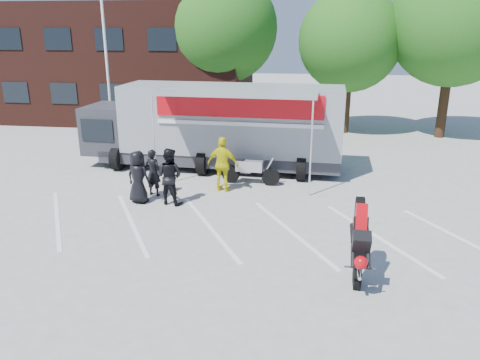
% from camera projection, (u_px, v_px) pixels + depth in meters
% --- Properties ---
extents(ground, '(100.00, 100.00, 0.00)m').
position_uv_depth(ground, '(195.00, 241.00, 12.86)').
color(ground, '#AAAAA4').
rests_on(ground, ground).
extents(parking_bay_lines, '(18.09, 13.33, 0.01)m').
position_uv_depth(parking_bay_lines, '(203.00, 226.00, 13.79)').
color(parking_bay_lines, white).
rests_on(parking_bay_lines, ground).
extents(office_building, '(18.00, 8.00, 7.00)m').
position_uv_depth(office_building, '(107.00, 62.00, 30.06)').
color(office_building, '#3F1B14').
rests_on(office_building, ground).
extents(flagpole, '(1.61, 0.12, 8.00)m').
position_uv_depth(flagpole, '(110.00, 40.00, 21.54)').
color(flagpole, white).
rests_on(flagpole, ground).
extents(tree_left, '(6.12, 6.12, 8.64)m').
position_uv_depth(tree_left, '(223.00, 28.00, 26.46)').
color(tree_left, '#382314').
rests_on(tree_left, ground).
extents(tree_mid, '(5.44, 5.44, 7.68)m').
position_uv_depth(tree_mid, '(350.00, 41.00, 24.77)').
color(tree_mid, '#382314').
rests_on(tree_mid, ground).
extents(tree_right, '(6.46, 6.46, 9.12)m').
position_uv_depth(tree_right, '(454.00, 22.00, 23.33)').
color(tree_right, '#382314').
rests_on(tree_right, ground).
extents(transporter_truck, '(10.97, 5.66, 3.42)m').
position_uv_depth(transporter_truck, '(221.00, 168.00, 19.58)').
color(transporter_truck, gray).
rests_on(transporter_truck, ground).
extents(parked_motorcycle, '(2.28, 0.92, 1.17)m').
position_uv_depth(parked_motorcycle, '(251.00, 184.00, 17.57)').
color(parked_motorcycle, '#B6B6BB').
rests_on(parked_motorcycle, ground).
extents(stunt_bike_rider, '(0.92, 1.84, 2.12)m').
position_uv_depth(stunt_bike_rider, '(355.00, 272.00, 11.23)').
color(stunt_bike_rider, black).
rests_on(stunt_bike_rider, ground).
extents(spectator_leather_a, '(0.99, 0.80, 1.77)m').
position_uv_depth(spectator_leather_a, '(138.00, 177.00, 15.47)').
color(spectator_leather_a, black).
rests_on(spectator_leather_a, ground).
extents(spectator_leather_b, '(0.68, 0.53, 1.65)m').
position_uv_depth(spectator_leather_b, '(153.00, 173.00, 16.16)').
color(spectator_leather_b, black).
rests_on(spectator_leather_b, ground).
extents(spectator_leather_c, '(1.08, 0.93, 1.89)m').
position_uv_depth(spectator_leather_c, '(169.00, 176.00, 15.35)').
color(spectator_leather_c, black).
rests_on(spectator_leather_c, ground).
extents(spectator_hivis, '(1.23, 0.69, 1.98)m').
position_uv_depth(spectator_hivis, '(223.00, 164.00, 16.53)').
color(spectator_hivis, yellow).
rests_on(spectator_hivis, ground).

